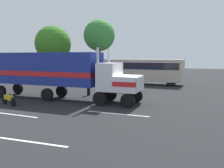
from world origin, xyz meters
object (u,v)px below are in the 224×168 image
person_bystander (89,86)px  parked_bus (142,69)px  motorcycle (9,99)px  tree_left (53,44)px  parked_car (67,78)px  semi_truck (55,71)px  tree_center (99,36)px

person_bystander → parked_bus: bearing=75.9°
motorcycle → tree_left: tree_left is taller
person_bystander → parked_bus: 11.58m
person_bystander → parked_car: size_ratio=0.37×
parked_car → motorcycle: bearing=-78.5°
motorcycle → semi_truck: bearing=60.6°
person_bystander → tree_left: bearing=133.3°
parked_car → tree_center: (1.45, 7.88, 6.34)m
parked_car → tree_left: size_ratio=0.50×
tree_center → semi_truck: bearing=-79.5°
motorcycle → tree_left: bearing=114.6°
person_bystander → parked_car: person_bystander is taller
parked_car → motorcycle: size_ratio=2.23×
parked_bus → parked_car: bearing=-158.0°
parked_bus → tree_left: size_ratio=1.24×
parked_car → motorcycle: 14.08m
parked_bus → tree_left: bearing=169.4°
semi_truck → tree_left: bearing=123.9°
semi_truck → parked_bus: 14.84m
parked_bus → motorcycle: 18.92m
person_bystander → motorcycle: (-3.88, -6.46, -0.41)m
parked_bus → tree_center: bearing=153.3°
parked_car → tree_left: (-6.66, 6.86, 5.13)m
tree_left → tree_center: 8.27m
parked_bus → tree_left: 16.89m
person_bystander → tree_left: size_ratio=0.18×
parked_bus → parked_car: 10.32m
parked_bus → tree_center: (-8.05, 4.05, 5.08)m
parked_car → motorcycle: parked_car is taller
person_bystander → parked_bus: (2.81, 11.17, 1.17)m
semi_truck → person_bystander: (1.88, 2.90, -1.63)m
person_bystander → tree_center: bearing=109.0°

